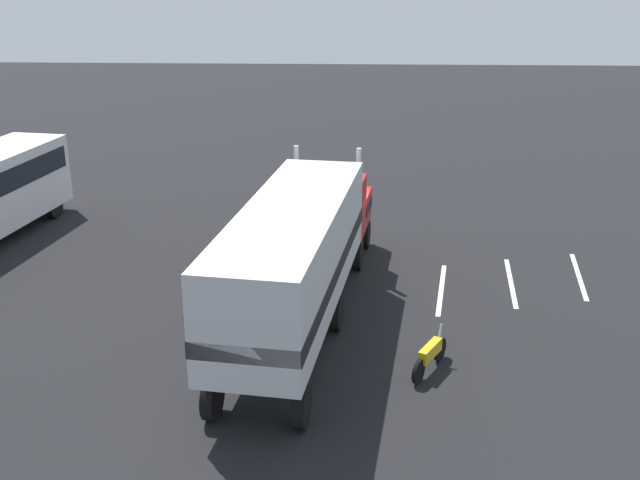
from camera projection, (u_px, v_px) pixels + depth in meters
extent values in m
plane|color=black|center=(340.00, 256.00, 28.80)|extent=(120.00, 120.00, 0.00)
cube|color=silver|center=(441.00, 289.00, 25.84)|extent=(4.37, 0.83, 0.01)
cube|color=silver|center=(511.00, 282.00, 26.38)|extent=(4.39, 0.65, 0.01)
cube|color=silver|center=(579.00, 276.00, 26.93)|extent=(4.37, 0.82, 0.01)
cube|color=#B21919|center=(336.00, 206.00, 29.05)|extent=(2.11, 2.72, 1.20)
cube|color=#B21919|center=(330.00, 206.00, 27.40)|extent=(1.72, 2.66, 2.20)
cube|color=silver|center=(340.00, 199.00, 29.92)|extent=(0.36, 2.09, 1.08)
cube|color=black|center=(336.00, 205.00, 29.03)|extent=(2.12, 2.76, 0.36)
cylinder|color=silver|center=(296.00, 193.00, 26.86)|extent=(0.18, 0.18, 3.40)
cylinder|color=silver|center=(358.00, 196.00, 26.50)|extent=(0.18, 0.18, 3.40)
cube|color=silver|center=(293.00, 254.00, 21.33)|extent=(10.75, 3.96, 2.80)
cube|color=black|center=(293.00, 267.00, 21.47)|extent=(10.76, 4.00, 0.44)
cylinder|color=silver|center=(297.00, 233.00, 28.42)|extent=(1.37, 0.81, 0.64)
cylinder|color=black|center=(310.00, 231.00, 29.90)|extent=(1.13, 0.44, 1.10)
cylinder|color=black|center=(365.00, 234.00, 29.53)|extent=(1.13, 0.44, 1.10)
cylinder|color=black|center=(298.00, 251.00, 27.77)|extent=(1.13, 0.44, 1.10)
cylinder|color=black|center=(358.00, 255.00, 27.40)|extent=(1.13, 0.44, 1.10)
cylinder|color=black|center=(265.00, 307.00, 23.18)|extent=(1.13, 0.44, 1.10)
cylinder|color=black|center=(336.00, 313.00, 22.82)|extent=(1.13, 0.44, 1.10)
cylinder|color=black|center=(212.00, 398.00, 18.32)|extent=(1.13, 0.44, 1.10)
cylinder|color=black|center=(302.00, 406.00, 17.96)|extent=(1.13, 0.44, 1.10)
cylinder|color=#2D3347|center=(234.00, 280.00, 25.55)|extent=(0.18, 0.18, 0.82)
cylinder|color=#2D3347|center=(233.00, 282.00, 25.41)|extent=(0.18, 0.18, 0.82)
cylinder|color=#333338|center=(233.00, 261.00, 25.24)|extent=(0.34, 0.34, 0.58)
sphere|color=tan|center=(232.00, 250.00, 25.11)|extent=(0.23, 0.23, 0.23)
cube|color=black|center=(227.00, 260.00, 25.29)|extent=(0.29, 0.22, 0.36)
cylinder|color=black|center=(8.00, 204.00, 33.45)|extent=(1.03, 0.42, 1.00)
cylinder|color=black|center=(54.00, 207.00, 33.04)|extent=(1.03, 0.42, 1.00)
cylinder|color=black|center=(440.00, 349.00, 21.10)|extent=(0.63, 0.40, 0.66)
cylinder|color=black|center=(418.00, 372.00, 19.93)|extent=(0.63, 0.40, 0.66)
cube|color=gold|center=(430.00, 351.00, 20.42)|extent=(1.08, 0.74, 0.36)
cylinder|color=silver|center=(439.00, 336.00, 20.86)|extent=(0.28, 0.20, 0.69)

